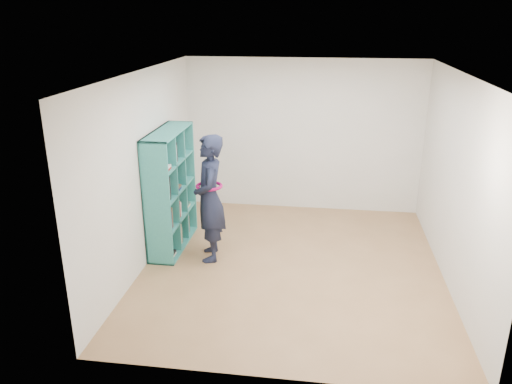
# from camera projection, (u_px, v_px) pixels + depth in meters

# --- Properties ---
(floor) EXTENTS (4.50, 4.50, 0.00)m
(floor) POSITION_uv_depth(u_px,v_px,m) (292.00, 266.00, 6.85)
(floor) COLOR olive
(floor) RESTS_ON ground
(ceiling) EXTENTS (4.50, 4.50, 0.00)m
(ceiling) POSITION_uv_depth(u_px,v_px,m) (297.00, 73.00, 5.97)
(ceiling) COLOR white
(ceiling) RESTS_ON wall_back
(wall_left) EXTENTS (0.02, 4.50, 2.60)m
(wall_left) POSITION_uv_depth(u_px,v_px,m) (145.00, 170.00, 6.67)
(wall_left) COLOR silver
(wall_left) RESTS_ON floor
(wall_right) EXTENTS (0.02, 4.50, 2.60)m
(wall_right) POSITION_uv_depth(u_px,v_px,m) (456.00, 183.00, 6.14)
(wall_right) COLOR silver
(wall_right) RESTS_ON floor
(wall_back) EXTENTS (4.00, 0.02, 2.60)m
(wall_back) POSITION_uv_depth(u_px,v_px,m) (303.00, 136.00, 8.50)
(wall_back) COLOR silver
(wall_back) RESTS_ON floor
(wall_front) EXTENTS (4.00, 0.02, 2.60)m
(wall_front) POSITION_uv_depth(u_px,v_px,m) (277.00, 256.00, 4.31)
(wall_front) COLOR silver
(wall_front) RESTS_ON floor
(bookshelf) EXTENTS (0.38, 1.31, 1.75)m
(bookshelf) POSITION_uv_depth(u_px,v_px,m) (169.00, 192.00, 7.20)
(bookshelf) COLOR #277B78
(bookshelf) RESTS_ON floor
(person) EXTENTS (0.56, 0.73, 1.78)m
(person) POSITION_uv_depth(u_px,v_px,m) (210.00, 198.00, 6.81)
(person) COLOR black
(person) RESTS_ON floor
(smartphone) EXTENTS (0.05, 0.08, 0.13)m
(smartphone) POSITION_uv_depth(u_px,v_px,m) (199.00, 189.00, 6.84)
(smartphone) COLOR silver
(smartphone) RESTS_ON person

